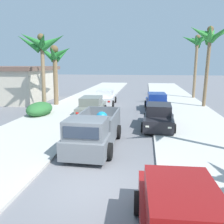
% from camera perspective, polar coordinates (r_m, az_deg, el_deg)
% --- Properties ---
extents(ground_plane, '(160.00, 160.00, 0.00)m').
position_cam_1_polar(ground_plane, '(8.15, -4.86, -18.14)').
color(ground_plane, slate).
extents(sidewalk_left, '(5.37, 60.00, 0.12)m').
position_cam_1_polar(sidewalk_left, '(20.37, -10.63, 0.34)').
color(sidewalk_left, beige).
rests_on(sidewalk_left, ground).
extents(sidewalk_right, '(5.37, 60.00, 0.12)m').
position_cam_1_polar(sidewalk_right, '(19.55, 17.62, -0.51)').
color(sidewalk_right, beige).
rests_on(sidewalk_right, ground).
extents(curb_left, '(0.16, 60.00, 0.10)m').
position_cam_1_polar(curb_left, '(19.99, -7.14, 0.20)').
color(curb_left, silver).
rests_on(curb_left, ground).
extents(curb_right, '(0.16, 60.00, 0.10)m').
position_cam_1_polar(curb_right, '(19.38, 13.87, -0.43)').
color(curb_right, silver).
rests_on(curb_right, ground).
extents(pickup_truck, '(2.27, 5.24, 1.80)m').
position_cam_1_polar(pickup_truck, '(11.27, -4.54, -5.12)').
color(pickup_truck, slate).
rests_on(pickup_truck, ground).
extents(car_left_near, '(2.16, 4.32, 1.54)m').
position_cam_1_polar(car_left_near, '(18.29, -5.14, 1.27)').
color(car_left_near, slate).
rests_on(car_left_near, ground).
extents(car_right_near, '(2.20, 4.33, 1.54)m').
position_cam_1_polar(car_right_near, '(15.13, 11.54, -1.18)').
color(car_right_near, black).
rests_on(car_right_near, ground).
extents(car_left_mid, '(2.14, 4.31, 1.54)m').
position_cam_1_polar(car_left_mid, '(23.34, -1.70, 3.63)').
color(car_left_mid, silver).
rests_on(car_left_mid, ground).
extents(car_right_mid, '(2.17, 4.32, 1.54)m').
position_cam_1_polar(car_right_mid, '(5.65, 16.91, -25.22)').
color(car_right_mid, maroon).
rests_on(car_right_mid, ground).
extents(car_left_far, '(2.16, 4.32, 1.54)m').
position_cam_1_polar(car_left_far, '(20.74, 11.06, 2.36)').
color(car_left_far, navy).
rests_on(car_left_far, ground).
extents(palm_tree_left_fore, '(3.52, 3.98, 5.83)m').
position_cam_1_polar(palm_tree_left_fore, '(23.22, -14.06, 12.78)').
color(palm_tree_left_fore, brown).
rests_on(palm_tree_left_fore, ground).
extents(palm_tree_right_fore, '(4.27, 3.58, 6.57)m').
position_cam_1_polar(palm_tree_right_fore, '(20.30, -17.14, 15.45)').
color(palm_tree_right_fore, '#846B4C').
rests_on(palm_tree_right_fore, ground).
extents(palm_tree_left_mid, '(4.20, 4.02, 7.45)m').
position_cam_1_polar(palm_tree_left_mid, '(23.12, 23.19, 16.52)').
color(palm_tree_left_mid, brown).
rests_on(palm_tree_left_mid, ground).
extents(palm_tree_left_back, '(3.45, 3.48, 7.41)m').
position_cam_1_polar(palm_tree_left_back, '(29.07, 20.49, 15.39)').
color(palm_tree_left_back, '#846B4C').
rests_on(palm_tree_left_back, ground).
extents(roadside_house, '(10.64, 7.85, 3.81)m').
position_cam_1_polar(roadside_house, '(28.73, -25.52, 6.47)').
color(roadside_house, beige).
rests_on(roadside_house, ground).
extents(hedge_bush, '(1.80, 2.80, 1.10)m').
position_cam_1_polar(hedge_bush, '(19.07, -17.60, 0.69)').
color(hedge_bush, '#2D6B33').
rests_on(hedge_bush, ground).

